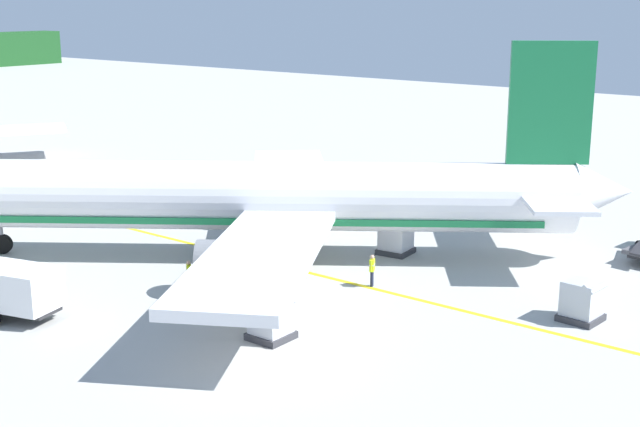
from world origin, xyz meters
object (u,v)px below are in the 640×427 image
Objects in this scene: cargo_container_far at (395,237)px; crew_loader_left at (189,274)px; cargo_container_near at (271,318)px; crew_marshaller at (372,268)px; airliner_foreground at (252,197)px; cargo_container_mid at (582,301)px.

cargo_container_far is 1.23× the size of crew_loader_left.
crew_marshaller is (8.30, 0.62, 0.04)m from cargo_container_near.
airliner_foreground is at bearing 14.30° from crew_loader_left.
airliner_foreground reaches higher than crew_loader_left.
cargo_container_mid reaches higher than crew_marshaller.
airliner_foreground is at bearing 132.53° from cargo_container_far.
airliner_foreground reaches higher than cargo_container_mid.
cargo_container_near is at bearing -133.79° from airliner_foreground.
cargo_container_far is 1.22× the size of crew_marshaller.
airliner_foreground reaches higher than cargo_container_far.
cargo_container_mid reaches higher than crew_loader_left.
cargo_container_mid is (10.21, -9.46, 0.00)m from cargo_container_near.
cargo_container_far is (3.63, 12.35, 0.01)m from cargo_container_mid.
cargo_container_near is 7.44m from crew_loader_left.
airliner_foreground is 21.98× the size of crew_loader_left.
airliner_foreground is 17.86× the size of cargo_container_far.
cargo_container_near is 1.20× the size of crew_marshaller.
cargo_container_mid is at bearing -42.82° from cargo_container_near.
cargo_container_far is at bearing 22.26° from crew_marshaller.
crew_marshaller reaches higher than crew_loader_left.
cargo_container_far is 12.56m from crew_loader_left.
crew_loader_left is at bearing 74.23° from cargo_container_near.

